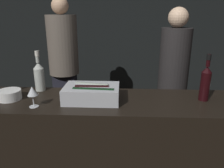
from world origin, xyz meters
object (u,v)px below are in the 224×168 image
object	(u,v)px
wine_glass	(32,92)
person_blond_tee	(173,75)
ice_bin_with_bottles	(92,93)
red_wine_bottle_black_foil	(205,82)
bowl_white	(9,95)
person_in_hoodie	(64,61)
white_wine_bottle	(39,75)

from	to	relation	value
wine_glass	person_blond_tee	xyz separation A→B (m)	(1.19, 1.01, -0.15)
ice_bin_with_bottles	red_wine_bottle_black_foil	distance (m)	0.85
wine_glass	red_wine_bottle_black_foil	world-z (taller)	red_wine_bottle_black_foil
bowl_white	person_in_hoodie	distance (m)	1.27
white_wine_bottle	person_blond_tee	world-z (taller)	person_blond_tee
wine_glass	bowl_white	bearing A→B (deg)	151.42
wine_glass	ice_bin_with_bottles	bearing A→B (deg)	19.14
white_wine_bottle	person_blond_tee	bearing A→B (deg)	27.58
red_wine_bottle_black_foil	person_blond_tee	bearing A→B (deg)	93.13
bowl_white	red_wine_bottle_black_foil	bearing A→B (deg)	2.26
wine_glass	person_blond_tee	size ratio (longest dim) A/B	0.09
red_wine_bottle_black_foil	white_wine_bottle	bearing A→B (deg)	173.16
red_wine_bottle_black_foil	person_blond_tee	world-z (taller)	person_blond_tee
bowl_white	white_wine_bottle	distance (m)	0.28
white_wine_bottle	person_blond_tee	size ratio (longest dim) A/B	0.20
person_in_hoodie	bowl_white	bearing A→B (deg)	-1.67
white_wine_bottle	ice_bin_with_bottles	bearing A→B (deg)	-23.90
bowl_white	person_blond_tee	bearing A→B (deg)	31.58
ice_bin_with_bottles	white_wine_bottle	xyz separation A→B (m)	(-0.47, 0.21, 0.07)
ice_bin_with_bottles	red_wine_bottle_black_foil	xyz separation A→B (m)	(0.84, 0.05, 0.08)
wine_glass	red_wine_bottle_black_foil	xyz separation A→B (m)	(1.24, 0.19, 0.03)
white_wine_bottle	red_wine_bottle_black_foil	bearing A→B (deg)	-6.84
bowl_white	person_in_hoodie	size ratio (longest dim) A/B	0.10
wine_glass	person_blond_tee	distance (m)	1.57
ice_bin_with_bottles	white_wine_bottle	bearing A→B (deg)	156.10
wine_glass	white_wine_bottle	size ratio (longest dim) A/B	0.44
white_wine_bottle	red_wine_bottle_black_foil	distance (m)	1.32
ice_bin_with_bottles	bowl_white	world-z (taller)	ice_bin_with_bottles
ice_bin_with_bottles	red_wine_bottle_black_foil	world-z (taller)	red_wine_bottle_black_foil
bowl_white	wine_glass	size ratio (longest dim) A/B	1.16
ice_bin_with_bottles	white_wine_bottle	world-z (taller)	white_wine_bottle
bowl_white	white_wine_bottle	size ratio (longest dim) A/B	0.52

